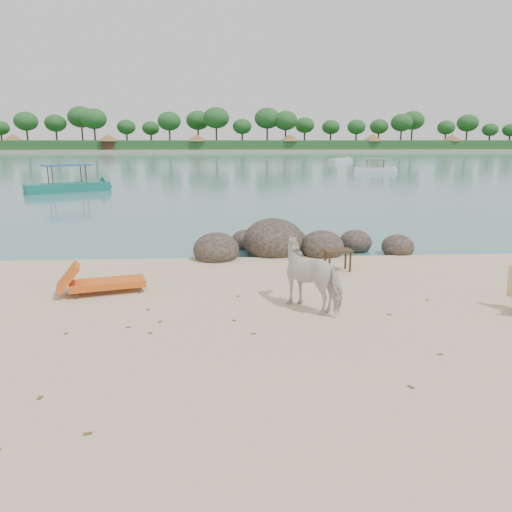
{
  "coord_description": "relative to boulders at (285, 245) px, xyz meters",
  "views": [
    {
      "loc": [
        -1.37,
        -7.87,
        3.32
      ],
      "look_at": [
        -0.77,
        2.0,
        1.0
      ],
      "focal_mm": 35.0,
      "sensor_mm": 36.0,
      "label": 1
    }
  ],
  "objects": [
    {
      "name": "water",
      "position": [
        -0.39,
        83.38,
        -0.25
      ],
      "size": [
        400.0,
        400.0,
        0.0
      ],
      "primitive_type": "plane",
      "color": "#386C70",
      "rests_on": "ground"
    },
    {
      "name": "far_shore",
      "position": [
        -0.39,
        163.38,
        -0.25
      ],
      "size": [
        420.0,
        90.0,
        1.4
      ],
      "primitive_type": "cube",
      "color": "tan",
      "rests_on": "ground"
    },
    {
      "name": "far_scenery",
      "position": [
        -0.36,
        130.08,
        2.89
      ],
      "size": [
        420.0,
        18.0,
        9.5
      ],
      "color": "#1E4C1E",
      "rests_on": "ground"
    },
    {
      "name": "boulders",
      "position": [
        0.0,
        0.0,
        0.0
      ],
      "size": [
        6.53,
        3.06,
        1.37
      ],
      "rotation": [
        0.0,
        0.0,
        0.24
      ],
      "color": "#2C231D",
      "rests_on": "ground"
    },
    {
      "name": "cow",
      "position": [
        -0.03,
        -5.05,
        0.42
      ],
      "size": [
        1.61,
        1.68,
        1.35
      ],
      "primitive_type": "imported",
      "rotation": [
        0.0,
        0.0,
        3.87
      ],
      "color": "silver",
      "rests_on": "ground"
    },
    {
      "name": "side_table",
      "position": [
        1.08,
        -2.28,
        0.02
      ],
      "size": [
        0.74,
        0.53,
        0.55
      ],
      "primitive_type": null,
      "rotation": [
        0.0,
        0.0,
        0.13
      ],
      "color": "#312413",
      "rests_on": "ground"
    },
    {
      "name": "lounge_chair",
      "position": [
        -4.38,
        -3.77,
        0.05
      ],
      "size": [
        2.11,
        1.22,
        0.6
      ],
      "primitive_type": null,
      "rotation": [
        0.0,
        0.0,
        0.28
      ],
      "color": "orange",
      "rests_on": "ground"
    },
    {
      "name": "boat_near",
      "position": [
        -12.06,
        19.07,
        1.19
      ],
      "size": [
        5.72,
        4.24,
        2.88
      ],
      "primitive_type": null,
      "rotation": [
        0.0,
        0.0,
        0.55
      ],
      "color": "#13675D",
      "rests_on": "water"
    },
    {
      "name": "boat_mid",
      "position": [
        14.03,
        37.87,
        0.92
      ],
      "size": [
        4.89,
        2.29,
        2.35
      ],
      "primitive_type": null,
      "rotation": [
        0.0,
        0.0,
        -0.27
      ],
      "color": "silver",
      "rests_on": "water"
    },
    {
      "name": "boat_far",
      "position": [
        15.56,
        60.65,
        0.09
      ],
      "size": [
        4.9,
        5.26,
        0.68
      ],
      "primitive_type": null,
      "rotation": [
        0.0,
        0.0,
        0.84
      ],
      "color": "silver",
      "rests_on": "water"
    },
    {
      "name": "dead_leaves",
      "position": [
        -1.42,
        -6.56,
        -0.25
      ],
      "size": [
        8.16,
        6.54,
        0.0
      ],
      "color": "brown",
      "rests_on": "ground"
    }
  ]
}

